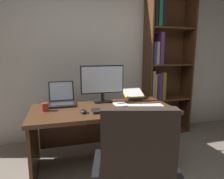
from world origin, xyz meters
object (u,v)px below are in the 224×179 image
Objects in this scene: desk at (101,122)px; computer_mouse at (83,111)px; keyboard at (112,110)px; reading_stand_with_book at (134,94)px; open_binder at (144,108)px; coffee_mug at (45,107)px; laptop at (62,100)px; notepad at (120,104)px; bookshelf at (163,68)px; monitor at (102,83)px; pen at (122,103)px.

desk is 15.23× the size of computer_mouse.
keyboard is 0.30m from computer_mouse.
reading_stand_with_book is (0.50, 0.23, 0.26)m from desk.
open_binder is 1.07m from coffee_mug.
laptop is 0.71m from notepad.
keyboard reaches higher than notepad.
reading_stand_with_book is at bearing 90.33° from open_binder.
laptop is 0.99m from open_binder.
laptop is 1.61× the size of notepad.
bookshelf reaches higher than monitor.
laptop is (-0.44, 0.20, 0.25)m from desk.
keyboard is 0.36m from open_binder.
bookshelf is at bearing 32.67° from computer_mouse.
monitor is (0.06, 0.19, 0.44)m from desk.
notepad is (0.47, 0.23, -0.02)m from computer_mouse.
monitor is 1.62× the size of laptop.
open_binder is (-0.77, -0.97, -0.35)m from bookshelf.
laptop is 1.24× the size of reading_stand_with_book.
open_binder is 2.57× the size of notepad.
coffee_mug is (-0.88, -0.04, 0.03)m from pen.
bookshelf is 1.24m from monitor.
bookshelf reaches higher than laptop.
bookshelf is 1.98m from coffee_mug.
coffee_mug is (-0.86, -0.04, 0.04)m from notepad.
bookshelf is 22.10× the size of computer_mouse.
keyboard is at bearing -133.36° from reading_stand_with_book.
laptop is 0.73m from pen.
keyboard is at bearing -127.77° from notepad.
computer_mouse reaches higher than notepad.
bookshelf is at bearing 39.06° from keyboard.
desk is 0.69× the size of bookshelf.
desk is 0.61m from reading_stand_with_book.
desk is 0.48m from monitor.
monitor reaches higher than notepad.
pen is at bearing -143.51° from bookshelf.
monitor is 0.48m from keyboard.
desk is at bearing 44.40° from computer_mouse.
desk is 0.54m from laptop.
computer_mouse is at bearing -125.39° from monitor.
desk is 3.77× the size of keyboard.
monitor reaches higher than coffee_mug.
computer_mouse is at bearing -147.71° from reading_stand_with_book.
notepad is at bearing 180.00° from pen.
bookshelf reaches higher than pen.
keyboard is 0.65m from reading_stand_with_book.
open_binder is at bearing -12.89° from coffee_mug.
reading_stand_with_book reaches higher than keyboard.
keyboard is (0.50, -0.43, -0.04)m from laptop.
pen is (-0.93, -0.69, -0.35)m from bookshelf.
reading_stand_with_book is at bearing 32.29° from computer_mouse.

